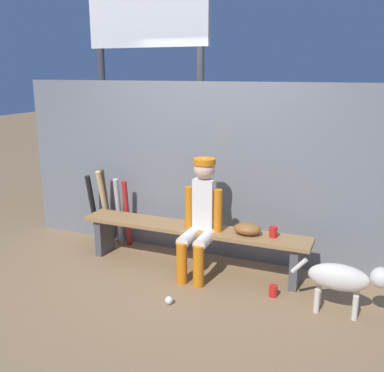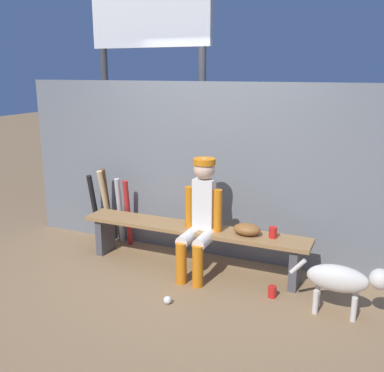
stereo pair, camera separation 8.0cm
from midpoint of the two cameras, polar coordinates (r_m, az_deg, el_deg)
The scene contains 15 objects.
ground_plane at distance 4.97m, azimuth 0.47°, elevation -10.31°, with size 30.00×30.00×0.00m, color olive.
chainlink_fence at distance 5.04m, azimuth 2.45°, elevation 1.89°, with size 4.71×0.03×1.97m, color slate.
dugout_bench at distance 4.83m, azimuth 0.48°, elevation -6.36°, with size 2.52×0.36×0.47m.
player_seated at distance 4.59m, azimuth 1.52°, elevation -3.56°, with size 0.41×0.55×1.22m.
baseball_glove at distance 4.59m, azimuth 7.51°, elevation -5.48°, with size 0.28×0.20×0.12m, color brown.
bat_aluminum_red at distance 5.47m, azimuth -7.74°, elevation -3.43°, with size 0.06×0.06×0.83m, color #B22323.
bat_aluminum_silver at distance 5.56m, azimuth -8.75°, elevation -3.12°, with size 0.06×0.06×0.84m, color #B7B7BC.
bat_wood_natural at distance 5.59m, azimuth -10.46°, elevation -2.56°, with size 0.06×0.06×0.95m, color tan.
bat_wood_dark at distance 5.64m, azimuth -10.32°, elevation -2.38°, with size 0.06×0.06×0.95m, color brown.
bat_aluminum_black at distance 5.72m, azimuth -11.90°, elevation -2.69°, with size 0.06×0.06×0.86m, color black.
baseball at distance 4.25m, azimuth -2.58°, elevation -14.30°, with size 0.07×0.07×0.07m, color white.
cup_on_ground at distance 4.43m, azimuth 10.70°, elevation -13.07°, with size 0.08×0.08×0.11m, color red.
cup_on_bench at distance 4.55m, azimuth 10.76°, elevation -5.83°, with size 0.08×0.08×0.11m, color red.
scoreboard at distance 6.20m, azimuth -4.41°, elevation 16.76°, with size 2.00×0.27×3.38m.
dog at distance 4.16m, azimuth 19.32°, elevation -11.23°, with size 0.84×0.20×0.49m.
Camera 2 is at (1.80, -4.14, 2.08)m, focal length 41.91 mm.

